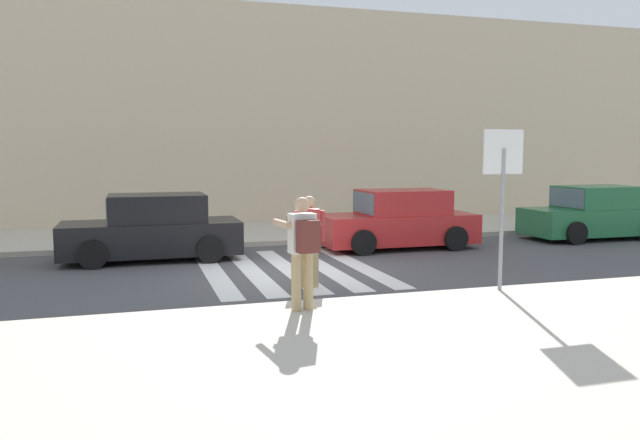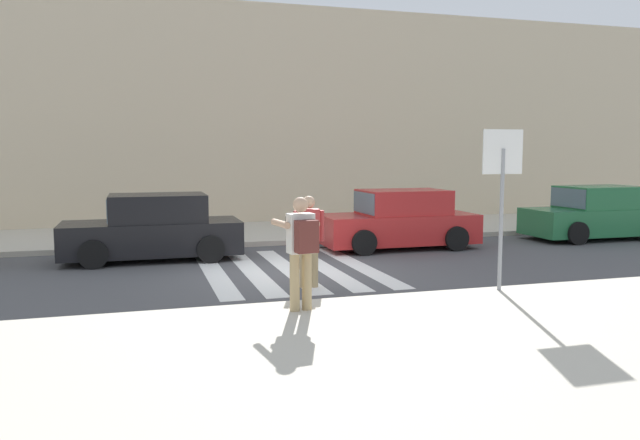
{
  "view_description": "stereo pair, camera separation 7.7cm",
  "coord_description": "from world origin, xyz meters",
  "px_view_note": "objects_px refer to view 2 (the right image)",
  "views": [
    {
      "loc": [
        -3.21,
        -12.79,
        2.53
      ],
      "look_at": [
        0.6,
        -0.2,
        1.1
      ],
      "focal_mm": 35.0,
      "sensor_mm": 36.0,
      "label": 1
    },
    {
      "loc": [
        -3.13,
        -12.81,
        2.53
      ],
      "look_at": [
        0.6,
        -0.2,
        1.1
      ],
      "focal_mm": 35.0,
      "sensor_mm": 36.0,
      "label": 2
    }
  ],
  "objects_px": {
    "stop_sign": "(502,174)",
    "parked_car_green": "(596,214)",
    "photographer_with_backpack": "(301,244)",
    "parked_car_black": "(154,229)",
    "parked_car_red": "(399,221)",
    "pedestrian_crossing": "(309,236)"
  },
  "relations": [
    {
      "from": "parked_car_black",
      "to": "parked_car_green",
      "type": "bearing_deg",
      "value": -0.0
    },
    {
      "from": "photographer_with_backpack",
      "to": "stop_sign",
      "type": "bearing_deg",
      "value": 6.39
    },
    {
      "from": "photographer_with_backpack",
      "to": "parked_car_green",
      "type": "distance_m",
      "value": 12.23
    },
    {
      "from": "photographer_with_backpack",
      "to": "parked_car_black",
      "type": "relative_size",
      "value": 0.42
    },
    {
      "from": "stop_sign",
      "to": "parked_car_green",
      "type": "height_order",
      "value": "stop_sign"
    },
    {
      "from": "stop_sign",
      "to": "parked_car_black",
      "type": "xyz_separation_m",
      "value": [
        -5.65,
        5.75,
        -1.44
      ]
    },
    {
      "from": "parked_car_red",
      "to": "parked_car_black",
      "type": "bearing_deg",
      "value": 180.0
    },
    {
      "from": "parked_car_black",
      "to": "parked_car_red",
      "type": "height_order",
      "value": "same"
    },
    {
      "from": "pedestrian_crossing",
      "to": "parked_car_green",
      "type": "distance_m",
      "value": 10.61
    },
    {
      "from": "photographer_with_backpack",
      "to": "parked_car_red",
      "type": "xyz_separation_m",
      "value": [
        4.3,
        6.16,
        -0.44
      ]
    },
    {
      "from": "pedestrian_crossing",
      "to": "photographer_with_backpack",
      "type": "bearing_deg",
      "value": -108.32
    },
    {
      "from": "parked_car_red",
      "to": "stop_sign",
      "type": "bearing_deg",
      "value": -96.28
    },
    {
      "from": "parked_car_red",
      "to": "parked_car_green",
      "type": "bearing_deg",
      "value": -0.0
    },
    {
      "from": "stop_sign",
      "to": "parked_car_black",
      "type": "height_order",
      "value": "stop_sign"
    },
    {
      "from": "stop_sign",
      "to": "parked_car_red",
      "type": "distance_m",
      "value": 5.96
    },
    {
      "from": "parked_car_red",
      "to": "parked_car_green",
      "type": "distance_m",
      "value": 6.25
    },
    {
      "from": "parked_car_red",
      "to": "pedestrian_crossing",
      "type": "bearing_deg",
      "value": -131.93
    },
    {
      "from": "parked_car_black",
      "to": "parked_car_green",
      "type": "xyz_separation_m",
      "value": [
        12.53,
        -0.0,
        0.0
      ]
    },
    {
      "from": "stop_sign",
      "to": "parked_car_green",
      "type": "xyz_separation_m",
      "value": [
        6.88,
        5.75,
        -1.44
      ]
    },
    {
      "from": "pedestrian_crossing",
      "to": "parked_car_red",
      "type": "distance_m",
      "value": 5.37
    },
    {
      "from": "stop_sign",
      "to": "parked_car_green",
      "type": "distance_m",
      "value": 9.09
    },
    {
      "from": "parked_car_green",
      "to": "photographer_with_backpack",
      "type": "bearing_deg",
      "value": -149.72
    }
  ]
}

